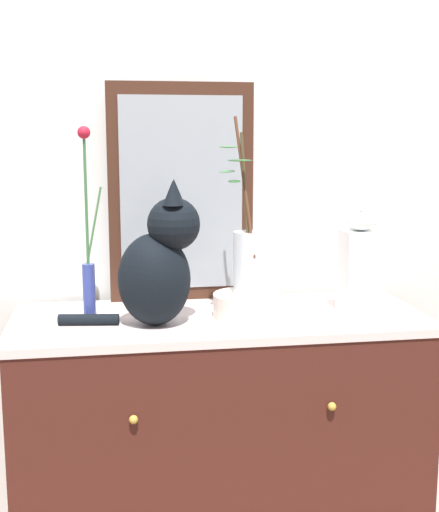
{
  "coord_description": "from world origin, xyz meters",
  "views": [
    {
      "loc": [
        -0.33,
        -1.97,
        1.45
      ],
      "look_at": [
        0.0,
        0.0,
        1.1
      ],
      "focal_mm": 48.36,
      "sensor_mm": 36.0,
      "label": 1
    }
  ],
  "objects_px": {
    "jar_lidded_porcelain": "(359,264)",
    "sideboard": "(220,459)",
    "bowl_porcelain": "(248,305)",
    "vase_slim_green": "(88,259)",
    "vase_glass_clear": "(248,257)",
    "mirror_leaning": "(181,193)",
    "cat_sitting": "(159,265)"
  },
  "relations": [
    {
      "from": "vase_slim_green",
      "to": "jar_lidded_porcelain",
      "type": "relative_size",
      "value": 1.67
    },
    {
      "from": "vase_glass_clear",
      "to": "jar_lidded_porcelain",
      "type": "height_order",
      "value": "vase_glass_clear"
    },
    {
      "from": "mirror_leaning",
      "to": "cat_sitting",
      "type": "xyz_separation_m",
      "value": [
        -0.1,
        -0.3,
        -0.17
      ]
    },
    {
      "from": "vase_glass_clear",
      "to": "bowl_porcelain",
      "type": "bearing_deg",
      "value": 31.56
    },
    {
      "from": "sideboard",
      "to": "bowl_porcelain",
      "type": "height_order",
      "value": "bowl_porcelain"
    },
    {
      "from": "bowl_porcelain",
      "to": "cat_sitting",
      "type": "bearing_deg",
      "value": -170.07
    },
    {
      "from": "mirror_leaning",
      "to": "sideboard",
      "type": "bearing_deg",
      "value": -69.12
    },
    {
      "from": "sideboard",
      "to": "mirror_leaning",
      "type": "bearing_deg",
      "value": 110.88
    },
    {
      "from": "sideboard",
      "to": "cat_sitting",
      "type": "bearing_deg",
      "value": -158.23
    },
    {
      "from": "sideboard",
      "to": "vase_slim_green",
      "type": "height_order",
      "value": "vase_slim_green"
    },
    {
      "from": "vase_slim_green",
      "to": "jar_lidded_porcelain",
      "type": "bearing_deg",
      "value": -4.09
    },
    {
      "from": "cat_sitting",
      "to": "jar_lidded_porcelain",
      "type": "distance_m",
      "value": 0.6
    },
    {
      "from": "bowl_porcelain",
      "to": "vase_glass_clear",
      "type": "relative_size",
      "value": 0.4
    },
    {
      "from": "jar_lidded_porcelain",
      "to": "sideboard",
      "type": "bearing_deg",
      "value": 173.97
    },
    {
      "from": "sideboard",
      "to": "vase_glass_clear",
      "type": "height_order",
      "value": "vase_glass_clear"
    },
    {
      "from": "mirror_leaning",
      "to": "cat_sitting",
      "type": "height_order",
      "value": "mirror_leaning"
    },
    {
      "from": "sideboard",
      "to": "vase_slim_green",
      "type": "xyz_separation_m",
      "value": [
        -0.38,
        0.01,
        0.64
      ]
    },
    {
      "from": "bowl_porcelain",
      "to": "jar_lidded_porcelain",
      "type": "height_order",
      "value": "jar_lidded_porcelain"
    },
    {
      "from": "mirror_leaning",
      "to": "vase_slim_green",
      "type": "relative_size",
      "value": 1.25
    },
    {
      "from": "cat_sitting",
      "to": "vase_slim_green",
      "type": "distance_m",
      "value": 0.21
    },
    {
      "from": "mirror_leaning",
      "to": "jar_lidded_porcelain",
      "type": "xyz_separation_m",
      "value": [
        0.5,
        -0.27,
        -0.2
      ]
    },
    {
      "from": "sideboard",
      "to": "jar_lidded_porcelain",
      "type": "distance_m",
      "value": 0.74
    },
    {
      "from": "cat_sitting",
      "to": "sideboard",
      "type": "bearing_deg",
      "value": 21.77
    },
    {
      "from": "vase_slim_green",
      "to": "bowl_porcelain",
      "type": "relative_size",
      "value": 2.68
    },
    {
      "from": "vase_slim_green",
      "to": "jar_lidded_porcelain",
      "type": "distance_m",
      "value": 0.8
    },
    {
      "from": "mirror_leaning",
      "to": "vase_glass_clear",
      "type": "distance_m",
      "value": 0.35
    },
    {
      "from": "bowl_porcelain",
      "to": "vase_slim_green",
      "type": "bearing_deg",
      "value": 174.99
    },
    {
      "from": "sideboard",
      "to": "mirror_leaning",
      "type": "distance_m",
      "value": 0.85
    },
    {
      "from": "vase_glass_clear",
      "to": "jar_lidded_porcelain",
      "type": "bearing_deg",
      "value": -2.54
    },
    {
      "from": "sideboard",
      "to": "bowl_porcelain",
      "type": "xyz_separation_m",
      "value": [
        0.08,
        -0.03,
        0.5
      ]
    },
    {
      "from": "bowl_porcelain",
      "to": "mirror_leaning",
      "type": "bearing_deg",
      "value": 123.37
    },
    {
      "from": "mirror_leaning",
      "to": "jar_lidded_porcelain",
      "type": "distance_m",
      "value": 0.6
    }
  ]
}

